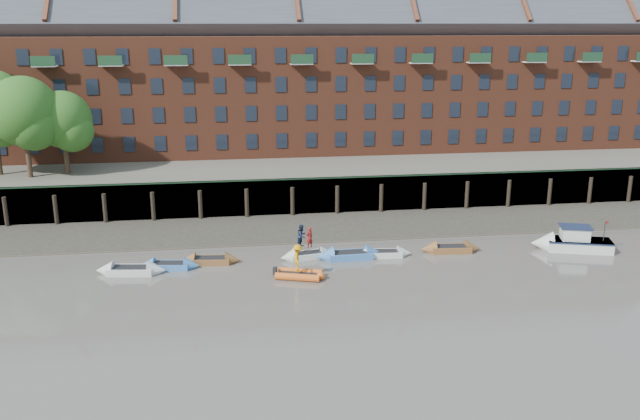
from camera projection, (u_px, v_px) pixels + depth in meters
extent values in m
plane|color=#645D57|center=(365.00, 317.00, 39.40)|extent=(220.00, 220.00, 0.00)
cube|color=#3D382F|center=(321.00, 227.00, 56.56)|extent=(110.00, 8.00, 0.50)
cube|color=#4C4336|center=(327.00, 240.00, 53.32)|extent=(110.00, 1.60, 0.10)
cube|color=#2D2A26|center=(314.00, 196.00, 60.33)|extent=(110.00, 0.80, 3.20)
cylinder|color=black|center=(6.00, 212.00, 56.28)|extent=(0.36, 0.36, 2.60)
cylinder|color=black|center=(56.00, 210.00, 56.82)|extent=(0.36, 0.36, 2.60)
cylinder|color=black|center=(105.00, 209.00, 57.36)|extent=(0.36, 0.36, 2.60)
cylinder|color=black|center=(153.00, 207.00, 57.90)|extent=(0.36, 0.36, 2.60)
cylinder|color=black|center=(200.00, 205.00, 58.44)|extent=(0.36, 0.36, 2.60)
cylinder|color=black|center=(247.00, 203.00, 58.98)|extent=(0.36, 0.36, 2.60)
cylinder|color=black|center=(292.00, 202.00, 59.52)|extent=(0.36, 0.36, 2.60)
cylinder|color=black|center=(337.00, 200.00, 60.06)|extent=(0.36, 0.36, 2.60)
cylinder|color=black|center=(381.00, 199.00, 60.60)|extent=(0.36, 0.36, 2.60)
cylinder|color=black|center=(424.00, 197.00, 61.14)|extent=(0.36, 0.36, 2.60)
cylinder|color=black|center=(467.00, 195.00, 61.68)|extent=(0.36, 0.36, 2.60)
cylinder|color=black|center=(509.00, 194.00, 62.22)|extent=(0.36, 0.36, 2.60)
cylinder|color=black|center=(550.00, 192.00, 62.76)|extent=(0.36, 0.36, 2.60)
cylinder|color=black|center=(590.00, 191.00, 63.30)|extent=(0.36, 0.36, 2.60)
cylinder|color=black|center=(630.00, 190.00, 63.84)|extent=(0.36, 0.36, 2.60)
cube|color=#264C2D|center=(314.00, 179.00, 59.60)|extent=(110.00, 0.06, 0.10)
cube|color=#5E594D|center=(297.00, 165.00, 73.30)|extent=(110.00, 28.00, 3.20)
cube|color=brown|center=(296.00, 93.00, 72.21)|extent=(80.00, 10.00, 12.00)
cube|color=#42444C|center=(295.00, 23.00, 70.27)|extent=(80.60, 15.56, 15.56)
cube|color=black|center=(0.00, 147.00, 64.64)|extent=(1.10, 0.12, 1.50)
cube|color=black|center=(33.00, 147.00, 65.04)|extent=(1.10, 0.12, 1.50)
cube|color=black|center=(65.00, 146.00, 65.45)|extent=(1.10, 0.12, 1.50)
cube|color=black|center=(98.00, 145.00, 65.85)|extent=(1.10, 0.12, 1.50)
cube|color=black|center=(129.00, 144.00, 66.26)|extent=(1.10, 0.12, 1.50)
cube|color=black|center=(160.00, 144.00, 66.66)|extent=(1.10, 0.12, 1.50)
cube|color=black|center=(191.00, 143.00, 67.07)|extent=(1.10, 0.12, 1.50)
cube|color=black|center=(222.00, 142.00, 67.47)|extent=(1.10, 0.12, 1.50)
cube|color=black|center=(252.00, 141.00, 67.88)|extent=(1.10, 0.12, 1.50)
cube|color=black|center=(282.00, 141.00, 68.28)|extent=(1.10, 0.12, 1.50)
cube|color=black|center=(311.00, 140.00, 68.69)|extent=(1.10, 0.12, 1.50)
cube|color=black|center=(340.00, 139.00, 69.09)|extent=(1.10, 0.12, 1.50)
cube|color=black|center=(369.00, 139.00, 69.50)|extent=(1.10, 0.12, 1.50)
cube|color=black|center=(397.00, 138.00, 69.90)|extent=(1.10, 0.12, 1.50)
cube|color=black|center=(426.00, 137.00, 70.31)|extent=(1.10, 0.12, 1.50)
cube|color=black|center=(453.00, 137.00, 70.71)|extent=(1.10, 0.12, 1.50)
cube|color=black|center=(481.00, 136.00, 71.12)|extent=(1.10, 0.12, 1.50)
cube|color=black|center=(508.00, 135.00, 71.52)|extent=(1.10, 0.12, 1.50)
cube|color=black|center=(535.00, 135.00, 71.93)|extent=(1.10, 0.12, 1.50)
cube|color=black|center=(561.00, 134.00, 72.33)|extent=(1.10, 0.12, 1.50)
cube|color=black|center=(588.00, 133.00, 72.74)|extent=(1.10, 0.12, 1.50)
cube|color=black|center=(614.00, 133.00, 73.14)|extent=(1.10, 0.12, 1.50)
cube|color=black|center=(639.00, 132.00, 73.55)|extent=(1.10, 0.12, 1.50)
cube|color=black|center=(30.00, 117.00, 64.29)|extent=(1.10, 0.12, 1.50)
cube|color=black|center=(63.00, 117.00, 64.69)|extent=(1.10, 0.12, 1.50)
cube|color=black|center=(95.00, 116.00, 65.10)|extent=(1.10, 0.12, 1.50)
cube|color=black|center=(127.00, 116.00, 65.50)|extent=(1.10, 0.12, 1.50)
cube|color=black|center=(159.00, 115.00, 65.91)|extent=(1.10, 0.12, 1.50)
cube|color=black|center=(190.00, 115.00, 66.31)|extent=(1.10, 0.12, 1.50)
cube|color=black|center=(221.00, 114.00, 66.72)|extent=(1.10, 0.12, 1.50)
cube|color=black|center=(251.00, 113.00, 67.12)|extent=(1.10, 0.12, 1.50)
cube|color=black|center=(281.00, 113.00, 67.53)|extent=(1.10, 0.12, 1.50)
cube|color=black|center=(311.00, 112.00, 67.93)|extent=(1.10, 0.12, 1.50)
cube|color=black|center=(341.00, 112.00, 68.34)|extent=(1.10, 0.12, 1.50)
cube|color=black|center=(370.00, 111.00, 68.74)|extent=(1.10, 0.12, 1.50)
cube|color=black|center=(398.00, 111.00, 69.15)|extent=(1.10, 0.12, 1.50)
cube|color=black|center=(427.00, 110.00, 69.55)|extent=(1.10, 0.12, 1.50)
cube|color=black|center=(455.00, 110.00, 69.96)|extent=(1.10, 0.12, 1.50)
cube|color=black|center=(483.00, 109.00, 70.36)|extent=(1.10, 0.12, 1.50)
cube|color=black|center=(510.00, 109.00, 70.77)|extent=(1.10, 0.12, 1.50)
cube|color=black|center=(537.00, 108.00, 71.17)|extent=(1.10, 0.12, 1.50)
cube|color=black|center=(564.00, 108.00, 71.58)|extent=(1.10, 0.12, 1.50)
cube|color=black|center=(590.00, 107.00, 71.98)|extent=(1.10, 0.12, 1.50)
cube|color=black|center=(617.00, 107.00, 72.39)|extent=(1.10, 0.12, 1.50)
cube|color=black|center=(26.00, 88.00, 63.54)|extent=(1.10, 0.12, 1.50)
cube|color=black|center=(59.00, 87.00, 63.94)|extent=(1.10, 0.12, 1.50)
cube|color=black|center=(92.00, 87.00, 64.35)|extent=(1.10, 0.12, 1.50)
cube|color=black|center=(125.00, 86.00, 64.75)|extent=(1.10, 0.12, 1.50)
cube|color=black|center=(157.00, 86.00, 65.16)|extent=(1.10, 0.12, 1.50)
cube|color=black|center=(188.00, 86.00, 65.56)|extent=(1.10, 0.12, 1.50)
cube|color=black|center=(220.00, 85.00, 65.97)|extent=(1.10, 0.12, 1.50)
cube|color=black|center=(250.00, 85.00, 66.37)|extent=(1.10, 0.12, 1.50)
cube|color=black|center=(281.00, 84.00, 66.78)|extent=(1.10, 0.12, 1.50)
cube|color=black|center=(311.00, 84.00, 67.18)|extent=(1.10, 0.12, 1.50)
cube|color=black|center=(341.00, 84.00, 67.59)|extent=(1.10, 0.12, 1.50)
cube|color=black|center=(370.00, 83.00, 67.99)|extent=(1.10, 0.12, 1.50)
cube|color=black|center=(399.00, 83.00, 68.40)|extent=(1.10, 0.12, 1.50)
cube|color=black|center=(428.00, 83.00, 68.80)|extent=(1.10, 0.12, 1.50)
cube|color=black|center=(456.00, 82.00, 69.21)|extent=(1.10, 0.12, 1.50)
cube|color=black|center=(484.00, 82.00, 69.61)|extent=(1.10, 0.12, 1.50)
cube|color=black|center=(512.00, 82.00, 70.02)|extent=(1.10, 0.12, 1.50)
cube|color=black|center=(539.00, 81.00, 70.42)|extent=(1.10, 0.12, 1.50)
cube|color=black|center=(566.00, 81.00, 70.83)|extent=(1.10, 0.12, 1.50)
cube|color=black|center=(593.00, 81.00, 71.23)|extent=(1.10, 0.12, 1.50)
cube|color=black|center=(620.00, 80.00, 71.64)|extent=(1.10, 0.12, 1.50)
cube|color=black|center=(23.00, 57.00, 62.78)|extent=(1.10, 0.12, 1.50)
cube|color=black|center=(56.00, 57.00, 63.19)|extent=(1.10, 0.12, 1.50)
cube|color=black|center=(90.00, 57.00, 63.59)|extent=(1.10, 0.12, 1.50)
cube|color=black|center=(122.00, 57.00, 64.00)|extent=(1.10, 0.12, 1.50)
cube|color=black|center=(155.00, 56.00, 64.40)|extent=(1.10, 0.12, 1.50)
cube|color=black|center=(187.00, 56.00, 64.81)|extent=(1.10, 0.12, 1.50)
cube|color=black|center=(218.00, 56.00, 65.21)|extent=(1.10, 0.12, 1.50)
cube|color=black|center=(250.00, 56.00, 65.62)|extent=(1.10, 0.12, 1.50)
cube|color=black|center=(280.00, 55.00, 66.02)|extent=(1.10, 0.12, 1.50)
cube|color=black|center=(311.00, 55.00, 66.43)|extent=(1.10, 0.12, 1.50)
cube|color=black|center=(341.00, 55.00, 66.83)|extent=(1.10, 0.12, 1.50)
cube|color=black|center=(371.00, 55.00, 67.24)|extent=(1.10, 0.12, 1.50)
cube|color=black|center=(400.00, 55.00, 67.64)|extent=(1.10, 0.12, 1.50)
cube|color=black|center=(429.00, 54.00, 68.05)|extent=(1.10, 0.12, 1.50)
cube|color=black|center=(458.00, 54.00, 68.45)|extent=(1.10, 0.12, 1.50)
cube|color=black|center=(486.00, 54.00, 68.86)|extent=(1.10, 0.12, 1.50)
cube|color=black|center=(514.00, 54.00, 69.26)|extent=(1.10, 0.12, 1.50)
cube|color=black|center=(542.00, 54.00, 69.67)|extent=(1.10, 0.12, 1.50)
cube|color=black|center=(569.00, 53.00, 70.07)|extent=(1.10, 0.12, 1.50)
cube|color=black|center=(596.00, 53.00, 70.48)|extent=(1.10, 0.12, 1.50)
cube|color=black|center=(623.00, 53.00, 70.88)|extent=(1.10, 0.12, 1.50)
cylinder|color=#3A281C|center=(28.00, 151.00, 59.80)|extent=(0.44, 0.44, 4.75)
sphere|color=#30641E|center=(23.00, 111.00, 58.85)|extent=(6.08, 6.08, 6.08)
cylinder|color=#3A281C|center=(66.00, 152.00, 61.26)|extent=(0.44, 0.44, 4.00)
sphere|color=#30641E|center=(63.00, 119.00, 60.46)|extent=(5.12, 5.12, 5.12)
cube|color=silver|center=(131.00, 270.00, 46.11)|extent=(3.22, 1.77, 0.48)
cone|color=silver|center=(157.00, 270.00, 46.13)|extent=(1.36, 1.53, 1.38)
cone|color=silver|center=(105.00, 270.00, 46.09)|extent=(1.36, 1.53, 1.38)
cube|color=black|center=(131.00, 267.00, 46.05)|extent=(2.67, 1.36, 0.06)
cube|color=#4179C1|center=(170.00, 266.00, 47.09)|extent=(2.85, 1.59, 0.42)
cone|color=#4179C1|center=(192.00, 266.00, 47.09)|extent=(1.21, 1.36, 1.22)
cone|color=#4179C1|center=(147.00, 266.00, 47.10)|extent=(1.21, 1.36, 1.22)
cube|color=black|center=(169.00, 263.00, 47.04)|extent=(2.36, 1.23, 0.06)
cube|color=brown|center=(210.00, 260.00, 48.11)|extent=(2.85, 1.50, 0.43)
cone|color=brown|center=(233.00, 260.00, 48.18)|extent=(1.18, 1.34, 1.24)
cone|color=brown|center=(188.00, 261.00, 48.04)|extent=(1.18, 1.34, 1.24)
cube|color=black|center=(210.00, 258.00, 48.05)|extent=(2.37, 1.14, 0.06)
cube|color=silver|center=(307.00, 255.00, 49.22)|extent=(2.78, 1.66, 0.41)
cone|color=silver|center=(327.00, 253.00, 49.70)|extent=(1.22, 1.35, 1.17)
cone|color=silver|center=(287.00, 257.00, 48.73)|extent=(1.22, 1.35, 1.17)
cube|color=black|center=(307.00, 253.00, 49.17)|extent=(2.29, 1.29, 0.06)
cube|color=#4179C1|center=(350.00, 255.00, 49.09)|extent=(3.22, 1.54, 0.50)
cone|color=#4179C1|center=(374.00, 254.00, 49.41)|extent=(1.28, 1.47, 1.43)
cone|color=#4179C1|center=(325.00, 257.00, 48.78)|extent=(1.28, 1.47, 1.43)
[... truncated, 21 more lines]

